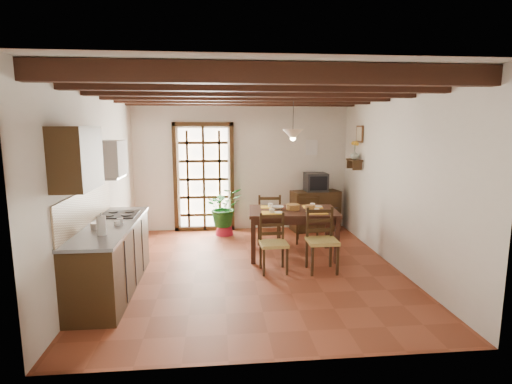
{
  "coord_description": "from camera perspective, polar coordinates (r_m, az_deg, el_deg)",
  "views": [
    {
      "loc": [
        -0.52,
        -5.92,
        2.21
      ],
      "look_at": [
        0.1,
        0.4,
        1.15
      ],
      "focal_mm": 28.0,
      "sensor_mm": 36.0,
      "label": 1
    }
  ],
  "objects": [
    {
      "name": "ground_plane",
      "position": [
        6.34,
        -0.56,
        -10.93
      ],
      "size": [
        5.0,
        5.0,
        0.0
      ],
      "primitive_type": "plane",
      "color": "brown"
    },
    {
      "name": "room_shell",
      "position": [
        5.95,
        -0.59,
        5.69
      ],
      "size": [
        4.52,
        5.02,
        2.81
      ],
      "color": "silver",
      "rests_on": "ground_plane"
    },
    {
      "name": "ceiling_beams",
      "position": [
        5.96,
        -0.6,
        14.1
      ],
      "size": [
        4.5,
        4.34,
        0.2
      ],
      "color": "black",
      "rests_on": "room_shell"
    },
    {
      "name": "french_door",
      "position": [
        8.43,
        -7.46,
        2.35
      ],
      "size": [
        1.26,
        0.11,
        2.32
      ],
      "color": "white",
      "rests_on": "ground_plane"
    },
    {
      "name": "kitchen_counter",
      "position": [
        5.78,
        -19.95,
        -8.6
      ],
      "size": [
        0.64,
        2.25,
        1.38
      ],
      "color": "#301F0F",
      "rests_on": "ground_plane"
    },
    {
      "name": "upper_cabinet",
      "position": [
        4.89,
        -24.23,
        4.44
      ],
      "size": [
        0.35,
        0.8,
        0.7
      ],
      "primitive_type": "cube",
      "color": "#301F0F",
      "rests_on": "room_shell"
    },
    {
      "name": "range_hood",
      "position": [
        6.08,
        -20.22,
        4.42
      ],
      "size": [
        0.38,
        0.6,
        0.54
      ],
      "color": "white",
      "rests_on": "room_shell"
    },
    {
      "name": "counter_items",
      "position": [
        5.73,
        -20.0,
        -3.69
      ],
      "size": [
        0.5,
        1.43,
        0.25
      ],
      "color": "black",
      "rests_on": "kitchen_counter"
    },
    {
      "name": "dining_table",
      "position": [
        6.8,
        5.28,
        -3.4
      ],
      "size": [
        1.55,
        1.07,
        0.8
      ],
      "rotation": [
        0.0,
        0.0,
        -0.08
      ],
      "color": "#341A11",
      "rests_on": "ground_plane"
    },
    {
      "name": "chair_near_left",
      "position": [
        6.16,
        2.5,
        -8.8
      ],
      "size": [
        0.42,
        0.4,
        0.89
      ],
      "rotation": [
        0.0,
        0.0,
        0.04
      ],
      "color": "tan",
      "rests_on": "ground_plane"
    },
    {
      "name": "chair_near_right",
      "position": [
        6.24,
        9.35,
        -8.44
      ],
      "size": [
        0.45,
        0.43,
        0.97
      ],
      "rotation": [
        0.0,
        0.0,
        0.0
      ],
      "color": "tan",
      "rests_on": "ground_plane"
    },
    {
      "name": "chair_far_left",
      "position": [
        7.6,
        1.86,
        -5.09
      ],
      "size": [
        0.47,
        0.45,
        0.95
      ],
      "rotation": [
        0.0,
        0.0,
        3.07
      ],
      "color": "tan",
      "rests_on": "ground_plane"
    },
    {
      "name": "chair_far_right",
      "position": [
        7.67,
        7.37,
        -5.05
      ],
      "size": [
        0.53,
        0.51,
        0.95
      ],
      "rotation": [
        0.0,
        0.0,
        2.9
      ],
      "color": "tan",
      "rests_on": "ground_plane"
    },
    {
      "name": "table_setting",
      "position": [
        6.77,
        5.3,
        -1.91
      ],
      "size": [
        1.07,
        0.72,
        0.1
      ],
      "rotation": [
        0.0,
        0.0,
        -0.08
      ],
      "color": "yellow",
      "rests_on": "dining_table"
    },
    {
      "name": "table_bowl",
      "position": [
        6.81,
        3.04,
        -2.26
      ],
      "size": [
        0.26,
        0.26,
        0.05
      ],
      "primitive_type": "imported",
      "rotation": [
        0.0,
        0.0,
        -0.24
      ],
      "color": "white",
      "rests_on": "dining_table"
    },
    {
      "name": "sideboard",
      "position": [
        8.59,
        8.44,
        -2.64
      ],
      "size": [
        1.06,
        0.61,
        0.85
      ],
      "primitive_type": "cube",
      "rotation": [
        0.0,
        0.0,
        0.17
      ],
      "color": "#301F0F",
      "rests_on": "ground_plane"
    },
    {
      "name": "crt_tv",
      "position": [
        8.47,
        8.55,
        1.41
      ],
      "size": [
        0.46,
        0.43,
        0.38
      ],
      "rotation": [
        0.0,
        0.0,
        0.03
      ],
      "color": "black",
      "rests_on": "sideboard"
    },
    {
      "name": "fuse_box",
      "position": [
        8.65,
        7.97,
        6.33
      ],
      "size": [
        0.25,
        0.03,
        0.32
      ],
      "primitive_type": "cube",
      "color": "white",
      "rests_on": "room_shell"
    },
    {
      "name": "plant_pot",
      "position": [
        8.23,
        -4.54,
        -5.34
      ],
      "size": [
        0.37,
        0.37,
        0.23
      ],
      "primitive_type": "cone",
      "color": "maroon",
      "rests_on": "ground_plane"
    },
    {
      "name": "potted_plant",
      "position": [
        8.12,
        -4.58,
        -2.21
      ],
      "size": [
        2.19,
        2.0,
        2.08
      ],
      "primitive_type": "imported",
      "rotation": [
        0.0,
        0.0,
        0.24
      ],
      "color": "#144C19",
      "rests_on": "ground_plane"
    },
    {
      "name": "wall_shelf",
      "position": [
        8.0,
        13.87,
        4.19
      ],
      "size": [
        0.2,
        0.42,
        0.2
      ],
      "color": "#301F0F",
      "rests_on": "room_shell"
    },
    {
      "name": "shelf_vase",
      "position": [
        7.99,
        13.91,
        5.18
      ],
      "size": [
        0.15,
        0.15,
        0.15
      ],
      "primitive_type": "imported",
      "color": "#B2BFB2",
      "rests_on": "wall_shelf"
    },
    {
      "name": "shelf_flowers",
      "position": [
        7.98,
        13.97,
        6.67
      ],
      "size": [
        0.14,
        0.14,
        0.36
      ],
      "color": "yellow",
      "rests_on": "shelf_vase"
    },
    {
      "name": "framed_picture",
      "position": [
        8.0,
        14.59,
        8.03
      ],
      "size": [
        0.03,
        0.32,
        0.32
      ],
      "color": "brown",
      "rests_on": "room_shell"
    },
    {
      "name": "pendant_lamp",
      "position": [
        6.73,
        5.3,
        8.32
      ],
      "size": [
        0.36,
        0.36,
        0.84
      ],
      "color": "black",
      "rests_on": "room_shell"
    }
  ]
}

